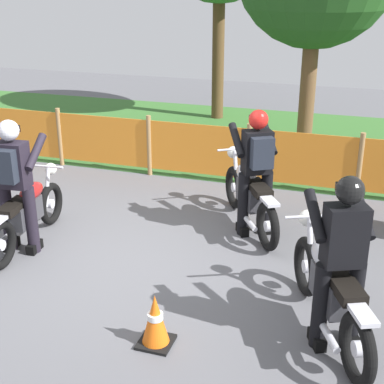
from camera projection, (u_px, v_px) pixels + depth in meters
ground at (129, 256)px, 6.89m from camera, size 24.00×24.00×0.02m
grass_verge at (236, 137)px, 11.79m from camera, size 24.00×5.44×0.01m
barrier_fence at (198, 149)px, 9.19m from camera, size 8.75×0.08×1.05m
motorcycle_lead at (27, 213)px, 7.04m from camera, size 0.55×1.88×0.89m
motorcycle_trailing at (249, 195)px, 7.52m from camera, size 1.15×1.78×0.96m
motorcycle_third at (329, 288)px, 5.27m from camera, size 1.01×1.93×0.98m
rider_lead at (14, 180)px, 6.66m from camera, size 0.58×0.71×1.69m
rider_trailing at (257, 166)px, 7.14m from camera, size 0.71×0.79×1.69m
rider_third at (342, 257)px, 4.92m from camera, size 0.69×0.70×1.69m
traffic_cone at (155, 320)px, 5.15m from camera, size 0.32×0.32×0.53m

